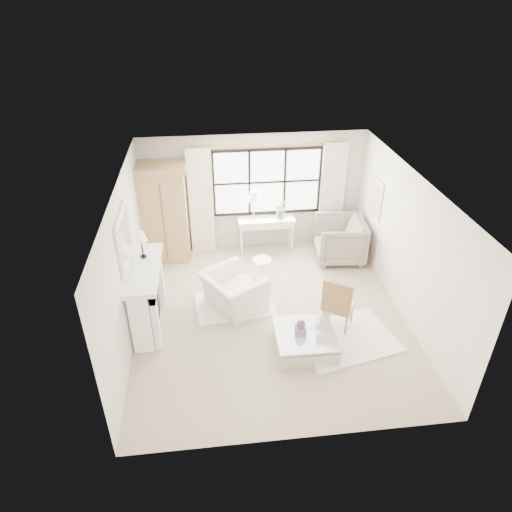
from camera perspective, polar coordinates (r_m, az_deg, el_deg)
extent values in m
plane|color=tan|center=(8.79, 1.79, -7.40)|extent=(5.50, 5.50, 0.00)
plane|color=white|center=(7.41, 2.13, 9.10)|extent=(5.50, 5.50, 0.00)
plane|color=beige|center=(10.45, -0.28, 7.94)|extent=(5.00, 0.00, 5.00)
plane|color=white|center=(5.88, 5.98, -13.79)|extent=(5.00, 0.00, 5.00)
plane|color=beige|center=(8.07, -15.89, -0.94)|extent=(0.00, 5.50, 5.50)
plane|color=white|center=(8.71, 18.43, 1.14)|extent=(0.00, 5.50, 5.50)
cube|color=white|center=(10.37, 1.40, 9.24)|extent=(2.40, 0.02, 1.50)
cylinder|color=#AC893B|center=(10.01, 1.51, 13.72)|extent=(3.30, 0.04, 0.04)
cube|color=white|center=(10.35, -6.88, 6.77)|extent=(0.55, 0.10, 2.47)
cube|color=beige|center=(10.74, 9.45, 7.51)|extent=(0.55, 0.10, 2.47)
cube|color=white|center=(8.46, -13.75, -5.22)|extent=(0.34, 1.50, 1.18)
cube|color=#ACACB3|center=(8.47, -12.56, -5.48)|extent=(0.03, 1.22, 0.97)
cube|color=black|center=(8.59, -12.33, -6.61)|extent=(0.06, 0.52, 0.50)
cube|color=white|center=(8.10, -14.02, -1.62)|extent=(0.58, 1.66, 0.08)
cube|color=white|center=(7.83, -16.19, 2.10)|extent=(0.05, 1.15, 0.95)
cube|color=silver|center=(7.82, -15.97, 2.12)|extent=(0.02, 1.00, 0.80)
cube|color=white|center=(10.00, 14.74, 7.01)|extent=(0.04, 0.62, 0.82)
cube|color=beige|center=(9.99, 14.63, 7.01)|extent=(0.01, 0.52, 0.72)
cylinder|color=black|center=(8.36, -13.90, -0.06)|extent=(0.12, 0.12, 0.03)
cylinder|color=black|center=(8.27, -14.04, 0.92)|extent=(0.03, 0.03, 0.30)
cone|color=beige|center=(8.16, -14.25, 2.37)|extent=(0.22, 0.22, 0.18)
cube|color=tan|center=(10.23, -11.40, 4.91)|extent=(1.01, 0.61, 2.10)
cube|color=tan|center=(9.80, -12.08, 10.78)|extent=(1.13, 0.71, 0.14)
cube|color=white|center=(10.54, 1.30, 4.14)|extent=(1.25, 0.43, 0.14)
cube|color=white|center=(10.50, 1.30, 4.57)|extent=(1.31, 0.47, 0.06)
cylinder|color=#AE843C|center=(10.44, -0.29, 4.68)|extent=(0.14, 0.14, 0.03)
cylinder|color=#AE843C|center=(10.33, -0.29, 5.89)|extent=(0.02, 0.02, 0.46)
cone|color=#FDF1CE|center=(10.20, -0.30, 7.51)|extent=(0.28, 0.28, 0.22)
imported|color=#536B47|center=(10.41, 3.23, 6.08)|extent=(0.36, 0.33, 0.53)
cylinder|color=silver|center=(9.75, 0.75, -2.88)|extent=(0.26, 0.26, 0.03)
cylinder|color=silver|center=(9.62, 0.76, -1.72)|extent=(0.06, 0.06, 0.44)
cylinder|color=white|center=(9.49, 0.77, -0.51)|extent=(0.40, 0.40, 0.03)
cube|color=white|center=(9.06, -2.72, -6.00)|extent=(1.59, 1.19, 0.03)
cube|color=white|center=(8.41, 11.14, -10.10)|extent=(1.92, 1.61, 0.03)
imported|color=white|center=(8.80, -2.82, -4.43)|extent=(1.41, 1.45, 0.72)
imported|color=gray|center=(10.42, 10.41, 2.02)|extent=(1.17, 1.14, 0.97)
cube|color=beige|center=(8.40, 10.33, -6.16)|extent=(0.65, 0.65, 0.07)
cube|color=#9E7442|center=(8.03, 10.07, -5.26)|extent=(0.43, 0.30, 0.60)
cube|color=silver|center=(8.01, 6.06, -10.73)|extent=(1.02, 1.02, 0.32)
cube|color=silver|center=(7.87, 6.15, -9.65)|extent=(1.02, 1.02, 0.04)
cube|color=slate|center=(7.81, 5.59, -9.22)|extent=(0.18, 0.18, 0.13)
sphere|color=#5D317C|center=(7.72, 5.64, -8.44)|extent=(0.15, 0.15, 0.15)
cylinder|color=beige|center=(7.73, 7.86, -9.92)|extent=(0.08, 0.08, 0.12)
imported|color=silver|center=(7.98, 7.90, -8.28)|extent=(0.14, 0.14, 0.14)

